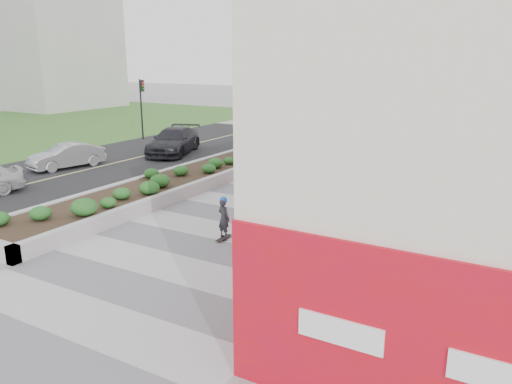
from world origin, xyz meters
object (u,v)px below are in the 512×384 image
traffic_signal_near (258,106)px  traffic_signal_far (142,100)px  car_silver (67,156)px  planter (175,180)px  skateboarder (224,218)px  car_dark (174,141)px

traffic_signal_near → traffic_signal_far: same height
car_silver → planter: bearing=9.0°
skateboarder → car_dark: 15.41m
planter → traffic_signal_far: (-10.93, 10.00, 2.34)m
planter → traffic_signal_far: size_ratio=4.29×
car_silver → car_dark: size_ratio=0.74×
traffic_signal_far → car_silver: bearing=-71.2°
traffic_signal_near → car_dark: traffic_signal_near is taller
traffic_signal_far → car_dark: (5.49, -3.34, -1.99)m
traffic_signal_near → car_dark: bearing=-134.1°
skateboarder → car_dark: size_ratio=0.27×
car_silver → car_dark: (2.30, 6.04, 0.12)m
planter → traffic_signal_near: size_ratio=4.29×
planter → car_silver: size_ratio=4.61×
planter → skateboarder: skateboarder is taller
skateboarder → car_silver: size_ratio=0.37×
planter → car_silver: car_silver is taller
traffic_signal_far → car_silver: (3.18, -9.37, -2.12)m
skateboarder → car_dark: (-10.87, 10.92, 0.04)m
skateboarder → traffic_signal_near: bearing=114.2°
planter → car_dark: size_ratio=3.41×
skateboarder → planter: bearing=140.2°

